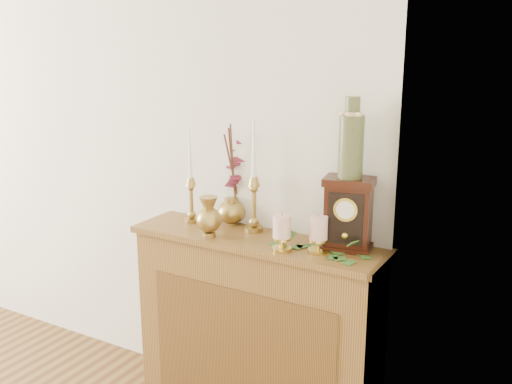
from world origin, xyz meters
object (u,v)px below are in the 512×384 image
Objects in this scene: mantel_clock at (348,214)px; candlestick_left at (191,193)px; bud_vase at (209,217)px; candlestick_center at (254,195)px; ceramic_vase at (351,142)px; ginger_jar at (235,178)px.

candlestick_left is at bearing 170.83° from mantel_clock.
candlestick_left reaches higher than bud_vase.
candlestick_center is 2.85× the size of bud_vase.
candlestick_center reaches higher than bud_vase.
mantel_clock is at bearing -79.24° from ceramic_vase.
mantel_clock is at bearing -7.41° from ginger_jar.
candlestick_left is at bearing -178.21° from ceramic_vase.
ceramic_vase reaches higher than mantel_clock.
mantel_clock reaches higher than bud_vase.
bud_vase is (0.20, -0.14, -0.06)m from candlestick_left.
ginger_jar reaches higher than mantel_clock.
ceramic_vase is (0.62, 0.17, 0.38)m from bud_vase.
bud_vase is 0.38× the size of ginger_jar.
bud_vase is (-0.14, -0.17, -0.08)m from candlestick_center.
ceramic_vase is at bearing 1.79° from candlestick_left.
mantel_clock is (0.63, -0.08, -0.07)m from ginger_jar.
candlestick_left is 0.35m from candlestick_center.
ginger_jar is at bearing 154.11° from candlestick_center.
candlestick_center is 0.24m from bud_vase.
ceramic_vase is at bearing -7.16° from ginger_jar.
ginger_jar is 0.68m from ceramic_vase.
ginger_jar is at bearing 172.84° from ceramic_vase.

